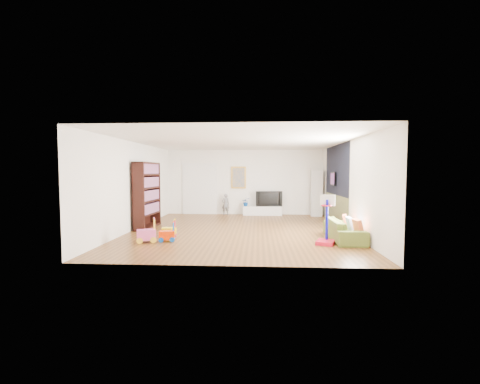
# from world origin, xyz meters

# --- Properties ---
(floor) EXTENTS (6.50, 7.50, 0.00)m
(floor) POSITION_xyz_m (0.00, 0.00, 0.00)
(floor) COLOR brown
(floor) RESTS_ON ground
(ceiling) EXTENTS (6.50, 7.50, 0.00)m
(ceiling) POSITION_xyz_m (0.00, 0.00, 2.70)
(ceiling) COLOR white
(ceiling) RESTS_ON ground
(wall_back) EXTENTS (6.50, 0.00, 2.70)m
(wall_back) POSITION_xyz_m (0.00, 3.75, 1.35)
(wall_back) COLOR white
(wall_back) RESTS_ON ground
(wall_front) EXTENTS (6.50, 0.00, 2.70)m
(wall_front) POSITION_xyz_m (0.00, -3.75, 1.35)
(wall_front) COLOR silver
(wall_front) RESTS_ON ground
(wall_left) EXTENTS (0.00, 7.50, 2.70)m
(wall_left) POSITION_xyz_m (-3.25, 0.00, 1.35)
(wall_left) COLOR silver
(wall_left) RESTS_ON ground
(wall_right) EXTENTS (0.00, 7.50, 2.70)m
(wall_right) POSITION_xyz_m (3.25, 0.00, 1.35)
(wall_right) COLOR silver
(wall_right) RESTS_ON ground
(navy_accent) EXTENTS (0.01, 3.20, 1.70)m
(navy_accent) POSITION_xyz_m (3.23, 1.40, 1.85)
(navy_accent) COLOR black
(navy_accent) RESTS_ON wall_right
(olive_wainscot) EXTENTS (0.01, 3.20, 1.00)m
(olive_wainscot) POSITION_xyz_m (3.23, 1.40, 0.50)
(olive_wainscot) COLOR brown
(olive_wainscot) RESTS_ON wall_right
(doorway) EXTENTS (1.45, 0.06, 2.10)m
(doorway) POSITION_xyz_m (-1.90, 3.71, 1.05)
(doorway) COLOR white
(doorway) RESTS_ON ground
(painting_back) EXTENTS (0.62, 0.06, 0.92)m
(painting_back) POSITION_xyz_m (-0.25, 3.71, 1.55)
(painting_back) COLOR gold
(painting_back) RESTS_ON wall_back
(artwork_right) EXTENTS (0.04, 0.56, 0.46)m
(artwork_right) POSITION_xyz_m (3.17, 1.60, 1.55)
(artwork_right) COLOR #7F3F8C
(artwork_right) RESTS_ON wall_right
(media_console) EXTENTS (1.60, 0.41, 0.37)m
(media_console) POSITION_xyz_m (0.75, 3.50, 0.19)
(media_console) COLOR white
(media_console) RESTS_ON ground
(tall_cabinet) EXTENTS (0.46, 0.46, 1.87)m
(tall_cabinet) POSITION_xyz_m (2.93, 3.37, 0.94)
(tall_cabinet) COLOR silver
(tall_cabinet) RESTS_ON ground
(bookshelf) EXTENTS (0.43, 1.45, 2.09)m
(bookshelf) POSITION_xyz_m (-2.97, 0.30, 1.05)
(bookshelf) COLOR black
(bookshelf) RESTS_ON ground
(sofa) EXTENTS (0.72, 1.84, 0.54)m
(sofa) POSITION_xyz_m (2.84, -1.22, 0.27)
(sofa) COLOR #586B28
(sofa) RESTS_ON ground
(basketball_hoop) EXTENTS (0.58, 0.63, 1.22)m
(basketball_hoop) POSITION_xyz_m (2.25, -1.76, 0.61)
(basketball_hoop) COLOR red
(basketball_hoop) RESTS_ON ground
(ride_on_yellow) EXTENTS (0.40, 0.28, 0.50)m
(ride_on_yellow) POSITION_xyz_m (-1.85, -1.17, 0.25)
(ride_on_yellow) COLOR #FFDF07
(ride_on_yellow) RESTS_ON ground
(ride_on_orange) EXTENTS (0.43, 0.31, 0.51)m
(ride_on_orange) POSITION_xyz_m (-1.76, -1.69, 0.26)
(ride_on_orange) COLOR #F63200
(ride_on_orange) RESTS_ON ground
(ride_on_pink) EXTENTS (0.53, 0.43, 0.61)m
(ride_on_pink) POSITION_xyz_m (-2.25, -1.84, 0.31)
(ride_on_pink) COLOR #E5569F
(ride_on_pink) RESTS_ON ground
(child) EXTENTS (0.37, 0.30, 0.88)m
(child) POSITION_xyz_m (-0.78, 3.48, 0.44)
(child) COLOR slate
(child) RESTS_ON ground
(tv) EXTENTS (1.10, 0.32, 0.63)m
(tv) POSITION_xyz_m (1.01, 3.52, 0.69)
(tv) COLOR black
(tv) RESTS_ON media_console
(vase_plant) EXTENTS (0.36, 0.33, 0.36)m
(vase_plant) POSITION_xyz_m (0.07, 3.46, 0.55)
(vase_plant) COLOR navy
(vase_plant) RESTS_ON media_console
(pillow_left) EXTENTS (0.14, 0.40, 0.39)m
(pillow_left) POSITION_xyz_m (3.04, -1.71, 0.42)
(pillow_left) COLOR #C95930
(pillow_left) RESTS_ON sofa
(pillow_center) EXTENTS (0.10, 0.37, 0.36)m
(pillow_center) POSITION_xyz_m (2.98, -1.24, 0.42)
(pillow_center) COLOR white
(pillow_center) RESTS_ON sofa
(pillow_right) EXTENTS (0.19, 0.36, 0.35)m
(pillow_right) POSITION_xyz_m (3.01, -0.72, 0.42)
(pillow_right) COLOR #C8512E
(pillow_right) RESTS_ON sofa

